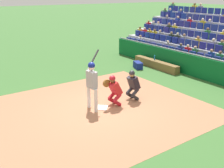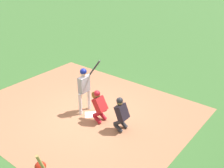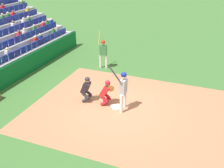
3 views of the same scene
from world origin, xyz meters
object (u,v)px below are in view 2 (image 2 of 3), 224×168
Objects in this scene: batter_at_plate at (84,85)px; home_plate_umpire at (121,113)px; catcher_crouching at (99,104)px; home_plate_marker at (90,115)px.

home_plate_umpire is at bearing -93.22° from batter_at_plate.
home_plate_umpire is (0.05, -0.98, -0.00)m from catcher_crouching.
batter_at_plate is 1.74× the size of catcher_crouching.
home_plate_marker is at bearing 83.14° from catcher_crouching.
home_plate_umpire is (-0.10, -1.85, -0.46)m from batter_at_plate.
catcher_crouching is 0.98× the size of home_plate_umpire.
catcher_crouching is at bearing 92.91° from home_plate_umpire.
home_plate_marker is 1.65m from home_plate_umpire.
batter_at_plate is 1.91m from home_plate_umpire.
catcher_crouching is (-0.15, -0.87, -0.46)m from batter_at_plate.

